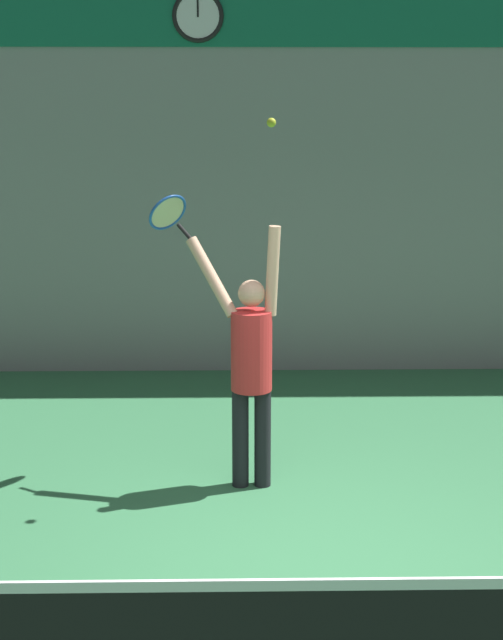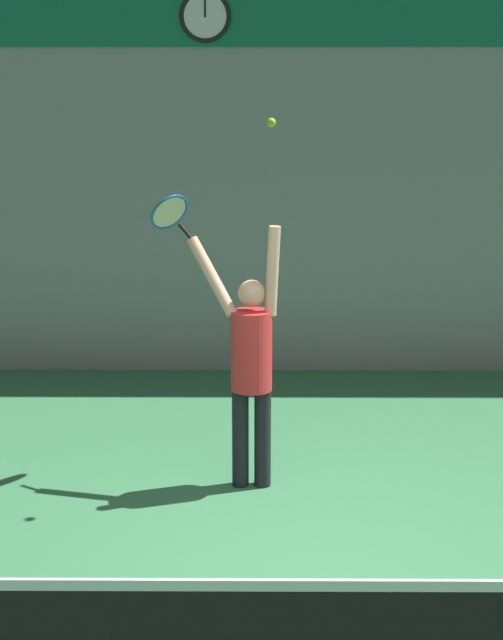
# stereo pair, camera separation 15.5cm
# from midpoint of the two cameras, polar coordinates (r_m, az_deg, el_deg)

# --- Properties ---
(ground_plane) EXTENTS (18.00, 18.00, 0.00)m
(ground_plane) POSITION_cam_midpoint_polar(r_m,az_deg,el_deg) (5.75, 4.19, -16.94)
(ground_plane) COLOR #387A4C
(back_wall) EXTENTS (18.00, 0.10, 5.00)m
(back_wall) POSITION_cam_midpoint_polar(r_m,az_deg,el_deg) (9.79, 1.88, 11.03)
(back_wall) COLOR gray
(back_wall) RESTS_ON ground_plane
(sponsor_banner) EXTENTS (7.58, 0.02, 0.61)m
(sponsor_banner) POSITION_cam_midpoint_polar(r_m,az_deg,el_deg) (9.77, 1.96, 18.85)
(sponsor_banner) COLOR #146B4C
(scoreboard_clock) EXTENTS (0.54, 0.05, 0.54)m
(scoreboard_clock) POSITION_cam_midpoint_polar(r_m,az_deg,el_deg) (9.75, -3.93, 18.84)
(scoreboard_clock) COLOR white
(tennis_player) EXTENTS (0.75, 0.48, 2.06)m
(tennis_player) POSITION_cam_midpoint_polar(r_m,az_deg,el_deg) (6.81, -0.71, -2.62)
(tennis_player) COLOR black
(tennis_player) RESTS_ON ground_plane
(tennis_racket) EXTENTS (0.40, 0.42, 0.35)m
(tennis_racket) POSITION_cam_midpoint_polar(r_m,az_deg,el_deg) (7.08, -5.95, 6.78)
(tennis_racket) COLOR black
(tennis_ball) EXTENTS (0.07, 0.07, 0.07)m
(tennis_ball) POSITION_cam_midpoint_polar(r_m,az_deg,el_deg) (6.48, 0.58, 12.52)
(tennis_ball) COLOR #CCDB2D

